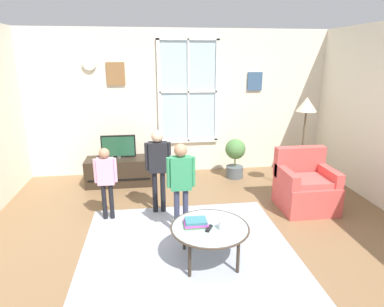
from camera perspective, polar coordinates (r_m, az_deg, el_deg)
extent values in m
cube|color=brown|center=(4.03, 2.03, -16.36)|extent=(6.19, 6.21, 0.02)
cube|color=silver|center=(6.29, -2.20, 8.78)|extent=(5.59, 0.12, 2.67)
cube|color=silver|center=(6.21, -0.66, 10.68)|extent=(1.08, 0.02, 1.87)
cube|color=white|center=(6.17, -0.67, 19.37)|extent=(1.14, 0.04, 0.06)
cube|color=white|center=(6.35, -0.61, 2.22)|extent=(1.14, 0.04, 0.06)
cube|color=white|center=(6.15, -5.72, 10.55)|extent=(0.06, 0.04, 1.87)
cube|color=white|center=(6.28, 4.34, 10.70)|extent=(0.06, 0.04, 1.87)
cube|color=white|center=(6.19, -0.64, 10.67)|extent=(0.03, 0.04, 1.87)
cube|color=white|center=(6.19, -0.64, 10.67)|extent=(1.08, 0.04, 0.03)
cube|color=olive|center=(6.16, -13.11, 13.34)|extent=(0.32, 0.03, 0.40)
cube|color=#38567A|center=(6.46, 10.85, 12.21)|extent=(0.28, 0.03, 0.34)
cylinder|color=silver|center=(6.20, -17.42, 14.72)|extent=(0.24, 0.04, 0.24)
cube|color=#999EAD|center=(4.01, -0.75, -16.26)|extent=(2.45, 2.30, 0.01)
cube|color=#2D2319|center=(5.92, -12.38, -3.02)|extent=(1.16, 0.47, 0.47)
cube|color=black|center=(5.72, -12.52, -4.49)|extent=(1.04, 0.02, 0.02)
cylinder|color=#4C4C4C|center=(5.84, -12.53, -0.59)|extent=(0.08, 0.08, 0.05)
cube|color=black|center=(5.79, -12.65, 1.26)|extent=(0.58, 0.05, 0.38)
cube|color=#1E4C33|center=(5.76, -12.67, 1.19)|extent=(0.54, 0.01, 0.34)
cube|color=#D14C47|center=(5.15, 19.14, -6.89)|extent=(0.76, 0.72, 0.42)
cube|color=#D14C47|center=(5.26, 18.15, -1.27)|extent=(0.76, 0.16, 0.45)
cube|color=#D14C47|center=(4.91, 16.12, -3.88)|extent=(0.12, 0.65, 0.20)
cube|color=#D14C47|center=(5.20, 22.62, -3.41)|extent=(0.12, 0.65, 0.20)
cube|color=#E1524D|center=(5.02, 19.65, -4.48)|extent=(0.61, 0.50, 0.08)
cylinder|color=#99B2B7|center=(3.63, 3.12, -12.70)|extent=(0.83, 0.83, 0.02)
torus|color=#3F3328|center=(3.63, 3.12, -12.70)|extent=(0.86, 0.86, 0.02)
cylinder|color=#33281E|center=(3.92, -1.36, -13.80)|extent=(0.04, 0.04, 0.40)
cylinder|color=#33281E|center=(3.99, 6.05, -13.26)|extent=(0.04, 0.04, 0.40)
cylinder|color=#33281E|center=(3.49, -0.42, -17.95)|extent=(0.04, 0.04, 0.40)
cylinder|color=#33281E|center=(3.58, 8.00, -17.18)|extent=(0.04, 0.04, 0.40)
cube|color=#457B43|center=(3.64, 0.67, -12.25)|extent=(0.26, 0.19, 0.02)
cube|color=#BE45B4|center=(3.63, 0.67, -11.97)|extent=(0.26, 0.19, 0.02)
cube|color=#346F7C|center=(3.62, 0.67, -11.60)|extent=(0.23, 0.17, 0.03)
cylinder|color=white|center=(3.57, 5.34, -12.22)|extent=(0.09, 0.09, 0.10)
cube|color=black|center=(3.57, 2.98, -12.85)|extent=(0.10, 0.14, 0.02)
cube|color=black|center=(3.69, 1.94, -11.85)|extent=(0.07, 0.15, 0.02)
cylinder|color=black|center=(4.72, -14.98, -8.08)|extent=(0.06, 0.06, 0.52)
cylinder|color=black|center=(4.71, -13.81, -8.06)|extent=(0.06, 0.06, 0.52)
cube|color=#DB9EBC|center=(4.55, -14.79, -3.01)|extent=(0.22, 0.12, 0.37)
sphere|color=#A87A5B|center=(4.47, -15.02, 0.04)|extent=(0.14, 0.14, 0.14)
cylinder|color=#DB9EBC|center=(4.54, -16.46, -2.93)|extent=(0.05, 0.05, 0.33)
cylinder|color=#DB9EBC|center=(4.51, -13.19, -2.83)|extent=(0.05, 0.05, 0.33)
cylinder|color=black|center=(4.77, -6.45, -6.69)|extent=(0.07, 0.07, 0.61)
cylinder|color=black|center=(4.77, -5.06, -6.64)|extent=(0.07, 0.07, 0.61)
cube|color=black|center=(4.59, -5.94, -0.65)|extent=(0.26, 0.14, 0.43)
sphere|color=#D8AD8C|center=(4.51, -6.05, 2.99)|extent=(0.17, 0.17, 0.17)
cylinder|color=black|center=(4.56, -7.88, -0.54)|extent=(0.06, 0.06, 0.39)
cylinder|color=black|center=(4.57, -4.00, -0.39)|extent=(0.06, 0.06, 0.39)
cylinder|color=#333851|center=(4.21, -2.66, -9.98)|extent=(0.07, 0.07, 0.60)
cylinder|color=#333851|center=(4.22, -1.13, -9.90)|extent=(0.07, 0.07, 0.60)
cube|color=#338C59|center=(4.02, -1.96, -3.43)|extent=(0.26, 0.13, 0.42)
sphere|color=#A87A5B|center=(3.93, -2.00, 0.57)|extent=(0.16, 0.16, 0.16)
cylinder|color=#338C59|center=(3.98, -4.09, -3.33)|extent=(0.05, 0.05, 0.38)
cylinder|color=#338C59|center=(4.01, 0.21, -3.15)|extent=(0.05, 0.05, 0.38)
cylinder|color=#4C565B|center=(6.20, 7.39, -3.16)|extent=(0.32, 0.32, 0.21)
cylinder|color=#4C7238|center=(6.14, 7.45, -1.57)|extent=(0.02, 0.02, 0.15)
sphere|color=#4B7D41|center=(6.06, 7.54, 0.78)|extent=(0.37, 0.37, 0.37)
cylinder|color=black|center=(5.87, 17.97, -5.94)|extent=(0.26, 0.26, 0.03)
cylinder|color=brown|center=(5.66, 18.56, 0.28)|extent=(0.03, 0.03, 1.36)
cone|color=beige|center=(5.51, 19.29, 8.07)|extent=(0.32, 0.32, 0.22)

